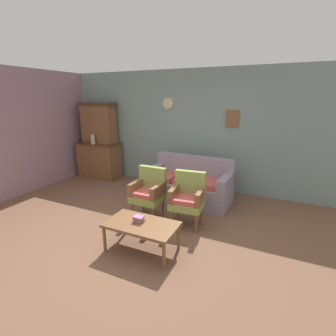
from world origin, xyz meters
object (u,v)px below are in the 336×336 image
at_px(coffee_table, 141,226).
at_px(book_stack_on_table, 139,219).
at_px(armchair_near_cabinet, 188,197).
at_px(armchair_by_doorway, 149,191).
at_px(vase_on_cabinet, 93,139).
at_px(side_cabinet, 100,160).
at_px(floral_couch, 189,185).

bearing_deg(coffee_table, book_stack_on_table, 151.19).
height_order(armchair_near_cabinet, book_stack_on_table, armchair_near_cabinet).
distance_m(armchair_by_doorway, armchair_near_cabinet, 0.72).
bearing_deg(vase_on_cabinet, side_cabinet, 87.72).
bearing_deg(armchair_by_doorway, armchair_near_cabinet, 3.00).
xyz_separation_m(floral_couch, book_stack_on_table, (-0.04, -1.91, 0.14)).
relative_size(armchair_by_doorway, book_stack_on_table, 5.92).
xyz_separation_m(vase_on_cabinet, book_stack_on_table, (2.70, -2.22, -0.59)).
bearing_deg(floral_couch, armchair_near_cabinet, -71.10).
xyz_separation_m(side_cabinet, floral_couch, (2.73, -0.49, -0.14)).
height_order(side_cabinet, armchair_by_doorway, side_cabinet).
relative_size(side_cabinet, book_stack_on_table, 7.60).
distance_m(side_cabinet, armchair_near_cabinet, 3.39).
distance_m(floral_couch, armchair_near_cabinet, 1.03).
bearing_deg(book_stack_on_table, armchair_near_cabinet, 68.74).
bearing_deg(armchair_by_doorway, floral_couch, 68.59).
xyz_separation_m(side_cabinet, book_stack_on_table, (2.69, -2.40, -0.00)).
height_order(side_cabinet, floral_couch, side_cabinet).
height_order(floral_couch, armchair_near_cabinet, same).
bearing_deg(side_cabinet, armchair_by_doorway, -32.42).
bearing_deg(floral_couch, side_cabinet, 169.88).
xyz_separation_m(armchair_by_doorway, coffee_table, (0.41, -0.94, -0.12)).
bearing_deg(armchair_near_cabinet, armchair_by_doorway, -177.00).
xyz_separation_m(armchair_near_cabinet, coffee_table, (-0.31, -0.98, -0.12)).
distance_m(armchair_by_doorway, coffee_table, 1.04).
bearing_deg(floral_couch, coffee_table, -89.50).
height_order(armchair_near_cabinet, coffee_table, armchair_near_cabinet).
xyz_separation_m(armchair_by_doorway, armchair_near_cabinet, (0.72, 0.04, 0.00)).
distance_m(side_cabinet, vase_on_cabinet, 0.62).
bearing_deg(armchair_by_doorway, coffee_table, -66.61).
distance_m(floral_couch, armchair_by_doorway, 1.09).
xyz_separation_m(floral_couch, coffee_table, (0.02, -1.94, 0.05)).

